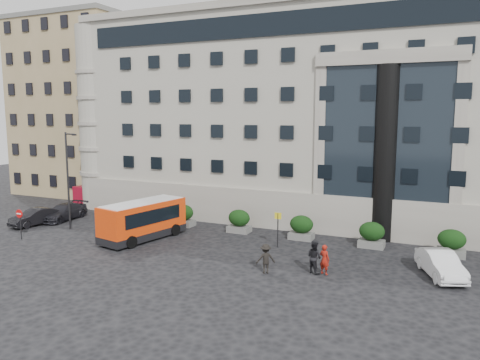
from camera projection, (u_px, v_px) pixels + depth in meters
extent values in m
plane|color=black|center=(174.00, 257.00, 31.15)|extent=(120.00, 120.00, 0.00)
cube|color=#A4A091|center=(340.00, 118.00, 47.27)|extent=(44.00, 24.00, 18.00)
cylinder|color=black|center=(386.00, 154.00, 34.62)|extent=(1.80, 1.80, 13.00)
cube|color=#968157|center=(94.00, 109.00, 57.57)|extent=(14.00, 14.00, 20.00)
cube|color=brown|center=(157.00, 104.00, 74.88)|extent=(13.00, 13.00, 22.00)
cube|color=#5C5C59|center=(184.00, 223.00, 39.78)|extent=(1.80, 1.20, 0.50)
ellipsoid|color=black|center=(183.00, 212.00, 39.65)|extent=(1.80, 1.26, 1.34)
cube|color=#5C5C59|center=(239.00, 229.00, 37.66)|extent=(1.80, 1.20, 0.50)
ellipsoid|color=black|center=(239.00, 218.00, 37.53)|extent=(1.80, 1.26, 1.34)
cube|color=#5C5C59|center=(301.00, 236.00, 35.54)|extent=(1.80, 1.20, 0.50)
ellipsoid|color=black|center=(301.00, 224.00, 35.41)|extent=(1.80, 1.26, 1.34)
cube|color=#5C5C59|center=(371.00, 244.00, 33.41)|extent=(1.80, 1.20, 0.50)
ellipsoid|color=black|center=(372.00, 231.00, 33.28)|extent=(1.80, 1.26, 1.34)
cube|color=#5C5C59|center=(451.00, 253.00, 31.29)|extent=(1.80, 1.20, 0.50)
ellipsoid|color=black|center=(452.00, 239.00, 31.16)|extent=(1.80, 1.26, 1.34)
cylinder|color=#262628|center=(68.00, 181.00, 38.18)|extent=(0.16, 0.16, 8.00)
cylinder|color=#262628|center=(70.00, 134.00, 37.46)|extent=(0.90, 0.12, 0.12)
cube|color=black|center=(74.00, 135.00, 37.28)|extent=(0.35, 0.18, 0.14)
cylinder|color=#262628|center=(278.00, 230.00, 33.24)|extent=(0.08, 0.08, 2.50)
cube|color=yellow|center=(278.00, 216.00, 33.09)|extent=(0.50, 0.06, 0.45)
cylinder|color=#262628|center=(21.00, 225.00, 35.39)|extent=(0.08, 0.08, 2.20)
cylinder|color=red|center=(19.00, 214.00, 35.21)|extent=(0.64, 0.05, 0.64)
cube|color=white|center=(19.00, 214.00, 35.18)|extent=(0.45, 0.04, 0.10)
cube|color=#E73A0A|center=(143.00, 217.00, 35.35)|extent=(3.75, 7.24, 2.31)
cube|color=black|center=(143.00, 233.00, 35.53)|extent=(3.80, 7.28, 0.55)
cube|color=black|center=(143.00, 214.00, 35.32)|extent=(3.49, 5.76, 1.03)
cube|color=silver|center=(143.00, 203.00, 35.19)|extent=(3.56, 6.87, 0.18)
cylinder|color=black|center=(110.00, 237.00, 34.46)|extent=(0.46, 0.94, 0.90)
cylinder|color=black|center=(131.00, 242.00, 33.07)|extent=(0.46, 0.94, 0.90)
cylinder|color=black|center=(154.00, 226.00, 37.98)|extent=(0.46, 0.94, 0.90)
cylinder|color=black|center=(175.00, 230.00, 36.59)|extent=(0.46, 0.94, 0.90)
cube|color=maroon|center=(105.00, 187.00, 50.45)|extent=(2.66, 3.86, 2.55)
cube|color=maroon|center=(86.00, 195.00, 48.23)|extent=(2.38, 1.82, 1.73)
cube|color=black|center=(81.00, 192.00, 47.56)|extent=(1.94, 0.29, 0.81)
cylinder|color=black|center=(80.00, 201.00, 48.96)|extent=(0.34, 0.88, 0.86)
cylinder|color=black|center=(95.00, 203.00, 47.87)|extent=(0.34, 0.88, 0.86)
cylinder|color=black|center=(104.00, 196.00, 51.86)|extent=(0.34, 0.88, 0.86)
cylinder|color=black|center=(119.00, 198.00, 50.77)|extent=(0.34, 0.88, 0.86)
imported|color=black|center=(35.00, 217.00, 39.99)|extent=(2.21, 4.51, 1.42)
imported|color=black|center=(64.00, 212.00, 41.97)|extent=(2.32, 5.03, 1.42)
imported|color=black|center=(146.00, 201.00, 47.30)|extent=(2.91, 5.21, 1.38)
imported|color=white|center=(441.00, 264.00, 27.34)|extent=(3.18, 4.83, 1.50)
imported|color=maroon|center=(324.00, 259.00, 27.71)|extent=(0.77, 0.64, 1.81)
imported|color=black|center=(314.00, 257.00, 27.91)|extent=(1.19, 1.11, 1.96)
imported|color=black|center=(266.00, 259.00, 27.88)|extent=(1.33, 1.20, 1.79)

